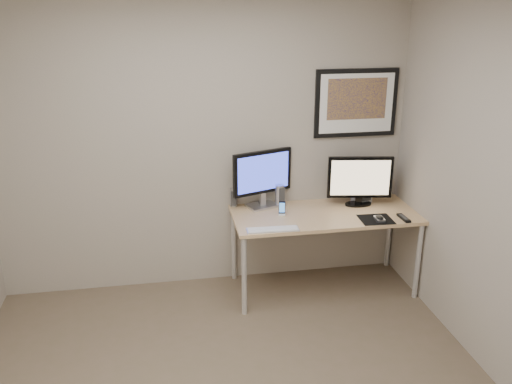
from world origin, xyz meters
TOP-DOWN VIEW (x-y plane):
  - room at (0.00, 0.45)m, footprint 3.60×3.60m
  - desk at (1.00, 1.35)m, footprint 1.60×0.70m
  - framed_art at (1.35, 1.68)m, footprint 0.75×0.04m
  - monitor_large at (0.49, 1.60)m, footprint 0.55×0.26m
  - monitor_tv at (1.36, 1.48)m, footprint 0.57×0.17m
  - speaker_left at (0.24, 1.66)m, footprint 0.08×0.08m
  - speaker_right at (0.65, 1.60)m, footprint 0.10×0.10m
  - phone_dock at (0.62, 1.37)m, footprint 0.07×0.07m
  - keyboard at (0.48, 1.07)m, footprint 0.43×0.13m
  - mousepad at (1.38, 1.13)m, footprint 0.28×0.25m
  - mouse at (1.40, 1.11)m, footprint 0.07×0.11m
  - remote at (1.62, 1.10)m, footprint 0.05×0.18m
  - fan_unit at (1.41, 1.56)m, footprint 0.18×0.14m

SIDE VIEW (x-z plane):
  - desk at x=1.00m, z-range 0.30..1.03m
  - mousepad at x=1.38m, z-range 0.73..0.73m
  - keyboard at x=0.48m, z-range 0.73..0.74m
  - remote at x=1.62m, z-range 0.73..0.75m
  - mouse at x=1.40m, z-range 0.73..0.77m
  - phone_dock at x=0.62m, z-range 0.73..0.86m
  - speaker_left at x=0.24m, z-range 0.73..0.90m
  - speaker_right at x=0.65m, z-range 0.73..0.93m
  - fan_unit at x=1.41m, z-range 0.73..0.97m
  - monitor_tv at x=1.36m, z-range 0.75..1.20m
  - monitor_large at x=0.49m, z-range 0.76..1.27m
  - framed_art at x=1.35m, z-range 1.32..1.92m
  - room at x=0.00m, z-range -0.16..3.44m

